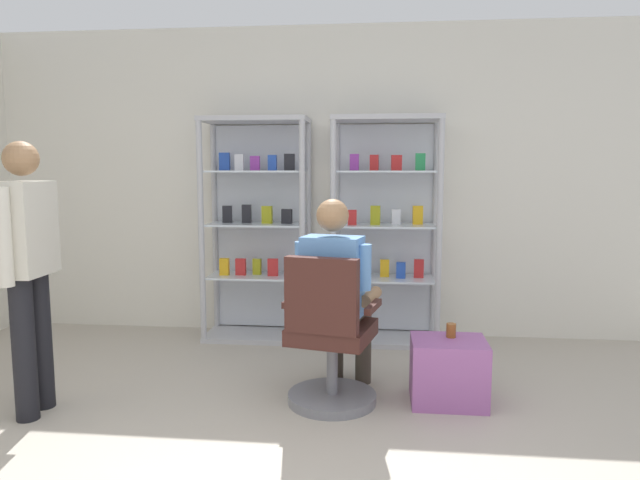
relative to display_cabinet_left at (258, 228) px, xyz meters
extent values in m
cube|color=silver|center=(0.55, 0.24, 0.39)|extent=(6.00, 0.10, 2.70)
cylinder|color=#B7B7BC|center=(-0.42, -0.26, -0.01)|extent=(0.05, 0.05, 1.90)
cylinder|color=#B7B7BC|center=(0.43, -0.26, -0.01)|extent=(0.05, 0.05, 1.90)
cylinder|color=#B7B7BC|center=(-0.42, 0.14, -0.01)|extent=(0.05, 0.05, 1.90)
cylinder|color=#B7B7BC|center=(0.43, 0.14, -0.01)|extent=(0.05, 0.05, 1.90)
cube|color=#B7B7BC|center=(0.00, -0.06, 0.92)|extent=(0.90, 0.45, 0.04)
cube|color=#B7B7BC|center=(0.00, -0.06, -0.94)|extent=(0.90, 0.45, 0.04)
cube|color=silver|center=(0.00, 0.15, -0.01)|extent=(0.84, 0.02, 1.80)
cube|color=silver|center=(0.00, -0.06, -0.41)|extent=(0.82, 0.39, 0.02)
cube|color=gold|center=(-0.28, -0.10, -0.33)|extent=(0.08, 0.05, 0.15)
cube|color=red|center=(-0.14, -0.08, -0.33)|extent=(0.09, 0.04, 0.14)
cube|color=#999919|center=(0.00, -0.04, -0.34)|extent=(0.08, 0.04, 0.14)
cube|color=red|center=(0.15, -0.09, -0.33)|extent=(0.09, 0.04, 0.15)
cube|color=purple|center=(0.30, -0.03, -0.34)|extent=(0.08, 0.04, 0.13)
cube|color=silver|center=(0.00, -0.06, 0.04)|extent=(0.82, 0.39, 0.02)
cube|color=black|center=(-0.26, -0.02, 0.12)|extent=(0.09, 0.05, 0.15)
cube|color=black|center=(-0.09, -0.03, 0.12)|extent=(0.08, 0.05, 0.16)
cube|color=#999919|center=(0.09, -0.06, 0.12)|extent=(0.09, 0.05, 0.15)
cube|color=black|center=(0.26, -0.06, 0.10)|extent=(0.09, 0.06, 0.12)
cube|color=silver|center=(0.00, -0.06, 0.49)|extent=(0.82, 0.39, 0.02)
cube|color=#264CB2|center=(-0.28, -0.02, 0.57)|extent=(0.09, 0.04, 0.15)
cube|color=silver|center=(-0.14, -0.06, 0.56)|extent=(0.08, 0.04, 0.14)
cube|color=purple|center=(0.00, -0.07, 0.55)|extent=(0.08, 0.05, 0.12)
cube|color=#264CB2|center=(0.15, -0.08, 0.56)|extent=(0.07, 0.04, 0.13)
cube|color=black|center=(0.29, -0.08, 0.56)|extent=(0.09, 0.04, 0.14)
cylinder|color=#B7B7BC|center=(0.68, -0.26, -0.01)|extent=(0.05, 0.05, 1.90)
cylinder|color=#B7B7BC|center=(1.53, -0.26, -0.01)|extent=(0.05, 0.05, 1.90)
cylinder|color=#B7B7BC|center=(0.68, 0.14, -0.01)|extent=(0.05, 0.05, 1.90)
cylinder|color=#B7B7BC|center=(1.53, 0.14, -0.01)|extent=(0.05, 0.05, 1.90)
cube|color=#B7B7BC|center=(1.10, -0.06, 0.92)|extent=(0.90, 0.45, 0.04)
cube|color=#B7B7BC|center=(1.10, -0.06, -0.94)|extent=(0.90, 0.45, 0.04)
cube|color=silver|center=(1.10, 0.15, -0.01)|extent=(0.84, 0.02, 1.80)
cube|color=silver|center=(1.10, -0.06, -0.41)|extent=(0.82, 0.39, 0.02)
cube|color=gold|center=(0.81, -0.10, -0.35)|extent=(0.08, 0.05, 0.12)
cube|color=#264CB2|center=(0.95, -0.04, -0.33)|extent=(0.08, 0.04, 0.16)
cube|color=gold|center=(1.10, -0.03, -0.33)|extent=(0.08, 0.04, 0.15)
cube|color=#264CB2|center=(1.24, -0.08, -0.34)|extent=(0.08, 0.06, 0.13)
cube|color=red|center=(1.39, -0.03, -0.33)|extent=(0.08, 0.05, 0.16)
cube|color=silver|center=(1.10, -0.06, 0.04)|extent=(0.82, 0.39, 0.02)
cube|color=red|center=(0.82, -0.11, 0.11)|extent=(0.07, 0.04, 0.12)
cube|color=#999919|center=(1.02, -0.08, 0.12)|extent=(0.08, 0.05, 0.16)
cube|color=silver|center=(1.19, -0.01, 0.11)|extent=(0.07, 0.05, 0.13)
cube|color=gold|center=(1.37, -0.02, 0.12)|extent=(0.09, 0.05, 0.16)
cube|color=silver|center=(1.10, -0.06, 0.49)|extent=(0.82, 0.39, 0.02)
cube|color=purple|center=(0.84, -0.08, 0.56)|extent=(0.08, 0.04, 0.14)
cube|color=red|center=(1.00, -0.03, 0.56)|extent=(0.08, 0.05, 0.13)
cube|color=red|center=(1.18, -0.08, 0.56)|extent=(0.09, 0.04, 0.13)
cube|color=#268C4C|center=(1.38, -0.08, 0.56)|extent=(0.08, 0.05, 0.14)
cylinder|color=slate|center=(0.77, -1.40, -0.93)|extent=(0.56, 0.56, 0.06)
cylinder|color=slate|center=(0.77, -1.40, -0.73)|extent=(0.07, 0.07, 0.41)
cube|color=#3F1E19|center=(0.77, -1.40, -0.50)|extent=(0.57, 0.57, 0.10)
cube|color=#3F1E19|center=(0.72, -1.61, -0.23)|extent=(0.45, 0.17, 0.45)
cube|color=#3F1E19|center=(1.02, -1.46, -0.32)|extent=(0.10, 0.30, 0.04)
cube|color=#3F1E19|center=(0.51, -1.34, -0.32)|extent=(0.10, 0.30, 0.04)
cylinder|color=#3F382D|center=(0.91, -1.23, -0.40)|extent=(0.22, 0.42, 0.14)
cylinder|color=#3F382D|center=(0.95, -1.03, -0.68)|extent=(0.11, 0.11, 0.56)
cylinder|color=#3F382D|center=(0.71, -1.18, -0.40)|extent=(0.22, 0.42, 0.14)
cylinder|color=#3F382D|center=(0.76, -0.99, -0.68)|extent=(0.11, 0.11, 0.56)
cube|color=#598CCC|center=(0.77, -1.40, -0.15)|extent=(0.40, 0.29, 0.50)
sphere|color=#99704C|center=(0.77, -1.40, 0.23)|extent=(0.20, 0.20, 0.20)
cylinder|color=#598CCC|center=(0.96, -1.45, -0.08)|extent=(0.09, 0.09, 0.28)
cylinder|color=#99704C|center=(1.00, -1.27, -0.30)|extent=(0.14, 0.31, 0.08)
cylinder|color=#598CCC|center=(0.57, -1.36, -0.08)|extent=(0.09, 0.09, 0.28)
cylinder|color=#99704C|center=(0.61, -1.18, -0.30)|extent=(0.14, 0.31, 0.08)
cube|color=#9E599E|center=(1.50, -1.32, -0.76)|extent=(0.46, 0.38, 0.41)
cylinder|color=brown|center=(1.51, -1.26, -0.51)|extent=(0.06, 0.06, 0.09)
cylinder|color=black|center=(-1.01, -1.66, -0.54)|extent=(0.13, 0.13, 0.85)
cylinder|color=beige|center=(-1.01, -1.53, 0.14)|extent=(0.09, 0.09, 0.55)
cylinder|color=black|center=(-1.00, -1.84, -0.54)|extent=(0.13, 0.13, 0.85)
cylinder|color=beige|center=(-0.99, -1.96, 0.14)|extent=(0.09, 0.09, 0.55)
cube|color=beige|center=(-1.00, -1.75, 0.16)|extent=(0.24, 0.37, 0.55)
sphere|color=#99704C|center=(-1.00, -1.75, 0.57)|extent=(0.20, 0.20, 0.20)
camera|label=1|loc=(1.06, -4.88, 0.50)|focal=32.24mm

